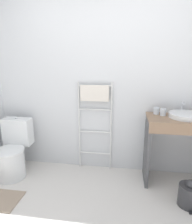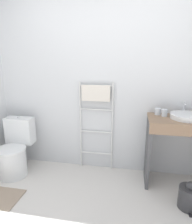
{
  "view_description": "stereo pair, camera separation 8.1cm",
  "coord_description": "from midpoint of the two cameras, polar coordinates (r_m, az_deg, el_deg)",
  "views": [
    {
      "loc": [
        0.29,
        -1.22,
        1.57
      ],
      "look_at": [
        -0.04,
        0.98,
        0.98
      ],
      "focal_mm": 32.0,
      "sensor_mm": 36.0,
      "label": 1
    },
    {
      "loc": [
        0.37,
        -1.21,
        1.57
      ],
      "look_at": [
        -0.04,
        0.98,
        0.98
      ],
      "focal_mm": 32.0,
      "sensor_mm": 36.0,
      "label": 2
    }
  ],
  "objects": [
    {
      "name": "towel_radiator",
      "position": [
        2.76,
        0.82,
        1.47
      ],
      "size": [
        0.48,
        0.06,
        1.28
      ],
      "color": "silver",
      "rests_on": "ground_plane"
    },
    {
      "name": "cup_near_edge",
      "position": [
        2.64,
        19.81,
        -0.21
      ],
      "size": [
        0.07,
        0.07,
        0.09
      ],
      "color": "silver",
      "rests_on": "vanity_counter"
    },
    {
      "name": "sink_basin",
      "position": [
        2.64,
        25.4,
        -1.09
      ],
      "size": [
        0.39,
        0.39,
        0.06
      ],
      "color": "white",
      "rests_on": "vanity_counter"
    },
    {
      "name": "cup_near_wall",
      "position": [
        2.69,
        18.06,
        0.16
      ],
      "size": [
        0.07,
        0.07,
        0.09
      ],
      "color": "silver",
      "rests_on": "vanity_counter"
    },
    {
      "name": "trash_bin",
      "position": [
        2.57,
        26.06,
        -20.98
      ],
      "size": [
        0.23,
        0.27,
        0.32
      ],
      "color": "#333335",
      "rests_on": "ground_plane"
    },
    {
      "name": "vanity_counter",
      "position": [
        2.72,
        25.04,
        -7.79
      ],
      "size": [
        0.92,
        0.48,
        0.88
      ],
      "color": "#84664C",
      "rests_on": "ground_plane"
    },
    {
      "name": "wall_back",
      "position": [
        2.78,
        3.91,
        9.68
      ],
      "size": [
        3.33,
        0.12,
        2.65
      ],
      "primitive_type": "cube",
      "color": "silver",
      "rests_on": "ground_plane"
    },
    {
      "name": "toilet",
      "position": [
        3.06,
        -21.45,
        -10.47
      ],
      "size": [
        0.4,
        0.55,
        0.78
      ],
      "color": "white",
      "rests_on": "ground_plane"
    },
    {
      "name": "faucet",
      "position": [
        2.79,
        24.69,
        1.25
      ],
      "size": [
        0.02,
        0.1,
        0.16
      ],
      "color": "silver",
      "rests_on": "vanity_counter"
    }
  ]
}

